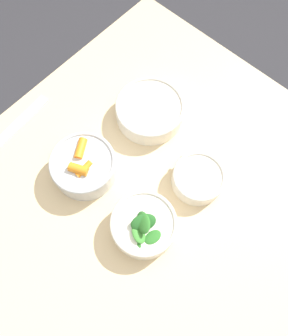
# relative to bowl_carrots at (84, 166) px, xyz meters

# --- Properties ---
(ground_plane) EXTENTS (10.00, 10.00, 0.00)m
(ground_plane) POSITION_rel_bowl_carrots_xyz_m (0.06, -0.16, -0.81)
(ground_plane) COLOR #2D2D33
(dining_table) EXTENTS (1.04, 0.93, 0.77)m
(dining_table) POSITION_rel_bowl_carrots_xyz_m (0.06, -0.16, -0.16)
(dining_table) COLOR beige
(dining_table) RESTS_ON ground_plane
(bowl_carrots) EXTENTS (0.17, 0.17, 0.08)m
(bowl_carrots) POSITION_rel_bowl_carrots_xyz_m (0.00, 0.00, 0.00)
(bowl_carrots) COLOR silver
(bowl_carrots) RESTS_ON dining_table
(bowl_greens) EXTENTS (0.16, 0.16, 0.09)m
(bowl_greens) POSITION_rel_bowl_carrots_xyz_m (-0.01, -0.21, -0.00)
(bowl_greens) COLOR silver
(bowl_greens) RESTS_ON dining_table
(bowl_beans_hotdog) EXTENTS (0.19, 0.19, 0.06)m
(bowl_beans_hotdog) POSITION_rel_bowl_carrots_xyz_m (0.24, -0.01, -0.01)
(bowl_beans_hotdog) COLOR silver
(bowl_beans_hotdog) RESTS_ON dining_table
(bowl_cookies) EXTENTS (0.13, 0.14, 0.05)m
(bowl_cookies) POSITION_rel_bowl_carrots_xyz_m (0.17, -0.23, -0.01)
(bowl_cookies) COLOR silver
(bowl_cookies) RESTS_ON dining_table
(ruler) EXTENTS (0.33, 0.06, 0.00)m
(ruler) POSITION_rel_bowl_carrots_xyz_m (-0.09, 0.24, -0.04)
(ruler) COLOR #EFB7C6
(ruler) RESTS_ON dining_table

